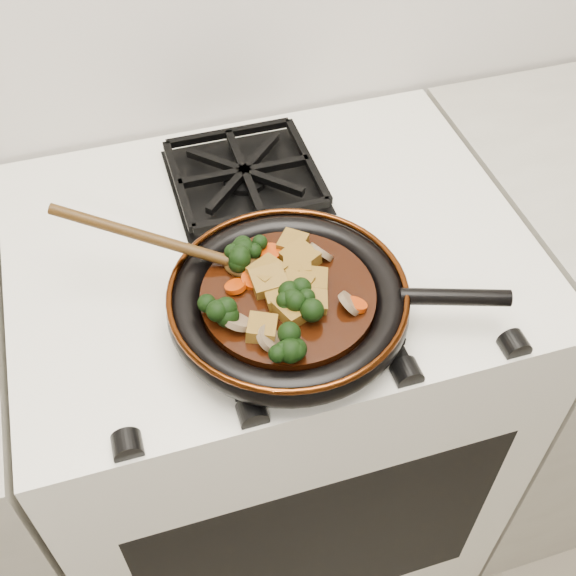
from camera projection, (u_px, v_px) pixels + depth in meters
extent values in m
cube|color=white|center=(274.00, 406.00, 1.40)|extent=(0.76, 0.60, 0.90)
cylinder|color=black|center=(288.00, 307.00, 0.94)|extent=(0.29, 0.29, 0.01)
torus|color=black|center=(288.00, 302.00, 0.93)|extent=(0.31, 0.31, 0.04)
torus|color=#461E0A|center=(288.00, 292.00, 0.92)|extent=(0.31, 0.31, 0.01)
cylinder|color=black|center=(455.00, 297.00, 0.92)|extent=(0.14, 0.06, 0.02)
cylinder|color=black|center=(288.00, 299.00, 0.93)|extent=(0.23, 0.23, 0.02)
cube|color=brown|center=(296.00, 287.00, 0.92)|extent=(0.05, 0.05, 0.03)
cube|color=brown|center=(312.00, 302.00, 0.90)|extent=(0.05, 0.05, 0.03)
cube|color=brown|center=(262.00, 329.00, 0.87)|extent=(0.05, 0.05, 0.02)
cube|color=brown|center=(297.00, 266.00, 0.94)|extent=(0.05, 0.04, 0.02)
cube|color=brown|center=(269.00, 282.00, 0.92)|extent=(0.05, 0.04, 0.03)
cube|color=brown|center=(267.00, 273.00, 0.93)|extent=(0.05, 0.05, 0.03)
cube|color=brown|center=(293.00, 309.00, 0.89)|extent=(0.05, 0.05, 0.02)
cube|color=brown|center=(301.00, 258.00, 0.95)|extent=(0.05, 0.05, 0.03)
cube|color=brown|center=(313.00, 282.00, 0.92)|extent=(0.05, 0.05, 0.03)
cube|color=brown|center=(279.00, 296.00, 0.91)|extent=(0.04, 0.04, 0.02)
cube|color=brown|center=(293.00, 244.00, 0.97)|extent=(0.05, 0.05, 0.02)
cylinder|color=#AC2F04|center=(252.00, 280.00, 0.93)|extent=(0.03, 0.03, 0.02)
cylinder|color=#AC2F04|center=(235.00, 287.00, 0.92)|extent=(0.03, 0.03, 0.02)
cylinder|color=#AC2F04|center=(356.00, 305.00, 0.90)|extent=(0.03, 0.03, 0.02)
cylinder|color=#AC2F04|center=(270.00, 253.00, 0.96)|extent=(0.03, 0.03, 0.01)
cylinder|color=#7E6649|center=(237.00, 322.00, 0.88)|extent=(0.05, 0.05, 0.03)
cylinder|color=#7E6649|center=(269.00, 339.00, 0.86)|extent=(0.04, 0.04, 0.03)
cylinder|color=#7E6649|center=(350.00, 303.00, 0.90)|extent=(0.03, 0.04, 0.03)
cylinder|color=#7E6649|center=(321.00, 252.00, 0.96)|extent=(0.04, 0.04, 0.03)
ellipsoid|color=#40280D|center=(245.00, 266.00, 0.94)|extent=(0.07, 0.06, 0.02)
cylinder|color=#40280D|center=(149.00, 237.00, 0.93)|extent=(0.02, 0.02, 0.26)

